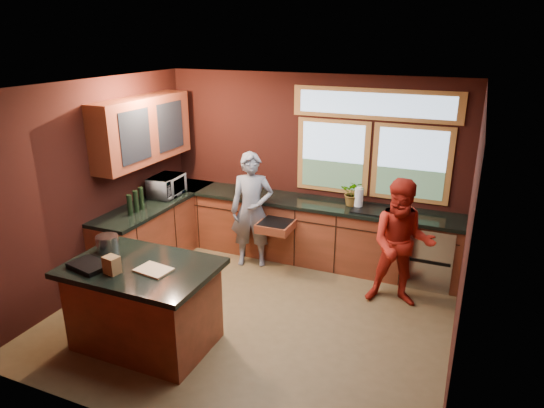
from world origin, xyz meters
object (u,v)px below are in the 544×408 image
Objects in this scene: island at (145,305)px; stock_pot at (107,243)px; person_red at (402,244)px; cutting_board at (154,270)px; person_grey at (252,210)px.

stock_pot is (-0.55, 0.15, 0.56)m from island.
person_red is 2.94m from cutting_board.
island is 0.93× the size of person_grey.
person_red is (2.15, -0.30, -0.03)m from person_grey.
person_red is 6.76× the size of stock_pot.
stock_pot is (-0.78, -2.07, 0.20)m from person_grey.
person_grey is 6.98× the size of stock_pot.
island is 0.96× the size of person_red.
person_grey reaches higher than stock_pot.
island is 4.43× the size of cutting_board.
cutting_board is 1.46× the size of stock_pot.
person_grey reaches higher than cutting_board.
island is at bearing -15.26° from stock_pot.
cutting_board reaches higher than island.
person_grey is 1.03× the size of person_red.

